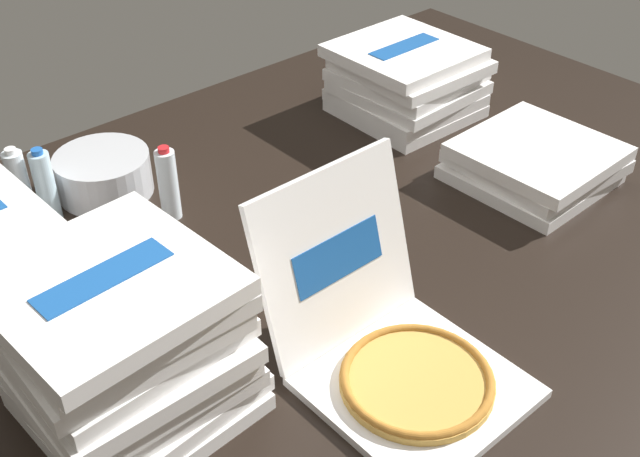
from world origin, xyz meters
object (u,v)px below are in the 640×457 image
at_px(pizza_stack_right_mid, 535,162).
at_px(water_bottle_0, 45,186).
at_px(pizza_stack_right_near, 407,81).
at_px(pizza_stack_left_far, 122,344).
at_px(water_bottle_2, 20,186).
at_px(open_pizza_box, 393,347).
at_px(water_bottle_1, 168,184).
at_px(ice_bucket, 104,174).

distance_m(pizza_stack_right_mid, water_bottle_0, 1.43).
bearing_deg(pizza_stack_right_near, pizza_stack_left_far, -158.87).
bearing_deg(water_bottle_2, pizza_stack_right_mid, -33.64).
bearing_deg(open_pizza_box, water_bottle_2, 107.42).
height_order(pizza_stack_left_far, pizza_stack_right_near, pizza_stack_left_far).
bearing_deg(pizza_stack_right_mid, pizza_stack_left_far, 179.30).
bearing_deg(open_pizza_box, water_bottle_0, 105.61).
bearing_deg(water_bottle_1, water_bottle_2, 139.55).
height_order(pizza_stack_right_near, water_bottle_2, pizza_stack_right_near).
height_order(pizza_stack_right_mid, water_bottle_2, water_bottle_2).
height_order(water_bottle_1, water_bottle_2, same).
distance_m(water_bottle_0, water_bottle_2, 0.07).
distance_m(pizza_stack_right_mid, water_bottle_2, 1.51).
relative_size(open_pizza_box, pizza_stack_right_near, 1.19).
relative_size(pizza_stack_left_far, pizza_stack_right_near, 1.03).
height_order(water_bottle_0, water_bottle_2, same).
height_order(ice_bucket, water_bottle_0, water_bottle_0).
distance_m(pizza_stack_right_near, pizza_stack_right_mid, 0.57).
bearing_deg(ice_bucket, pizza_stack_right_near, -12.97).
distance_m(pizza_stack_right_near, water_bottle_2, 1.31).
height_order(ice_bucket, water_bottle_2, water_bottle_2).
bearing_deg(pizza_stack_right_mid, ice_bucket, 141.64).
distance_m(open_pizza_box, ice_bucket, 1.09).
bearing_deg(water_bottle_1, open_pizza_box, -87.66).
bearing_deg(water_bottle_0, pizza_stack_left_far, -103.68).
bearing_deg(open_pizza_box, pizza_stack_right_mid, 17.25).
height_order(pizza_stack_left_far, pizza_stack_right_mid, pizza_stack_left_far).
bearing_deg(ice_bucket, water_bottle_2, 172.87).
distance_m(open_pizza_box, pizza_stack_left_far, 0.58).
height_order(open_pizza_box, pizza_stack_left_far, open_pizza_box).
xyz_separation_m(pizza_stack_right_mid, water_bottle_1, (-0.94, 0.56, 0.05)).
bearing_deg(pizza_stack_right_near, pizza_stack_right_mid, -92.79).
bearing_deg(water_bottle_2, pizza_stack_left_far, -99.32).
relative_size(ice_bucket, water_bottle_1, 1.23).
relative_size(pizza_stack_right_near, pizza_stack_right_mid, 1.01).
bearing_deg(water_bottle_1, water_bottle_0, 140.35).
distance_m(open_pizza_box, water_bottle_1, 0.85).
relative_size(pizza_stack_right_mid, ice_bucket, 1.58).
relative_size(open_pizza_box, water_bottle_2, 2.36).
height_order(pizza_stack_right_mid, water_bottle_1, water_bottle_1).
relative_size(pizza_stack_left_far, ice_bucket, 1.65).
height_order(pizza_stack_left_far, ice_bucket, pizza_stack_left_far).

